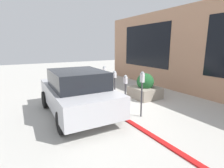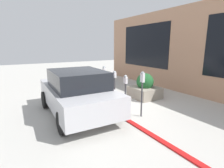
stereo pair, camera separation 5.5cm
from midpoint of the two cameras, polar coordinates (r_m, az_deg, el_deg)
name	(u,v)px [view 1 (the left image)]	position (r m, az deg, el deg)	size (l,w,h in m)	color
ground_plane	(109,108)	(7.02, -0.83, -7.72)	(40.00, 40.00, 0.00)	beige
curb_strip	(107,108)	(6.98, -1.41, -7.68)	(13.65, 0.16, 0.04)	red
building_facade	(187,50)	(9.61, 23.40, 10.09)	(13.65, 0.17, 4.36)	tan
parking_meter_nearest	(142,85)	(5.95, 10.03, -0.48)	(0.14, 0.12, 1.58)	#38383D
parking_meter_second	(125,85)	(6.60, 4.64, -0.47)	(0.15, 0.13, 1.35)	#38383D
parking_meter_middle	(115,82)	(7.35, 1.09, 0.81)	(0.16, 0.13, 1.39)	#38383D
parking_meter_fourth	(104,77)	(8.19, -2.31, 2.24)	(0.17, 0.14, 1.50)	#38383D
planter_box	(145,88)	(8.37, 10.91, -1.33)	(1.26, 1.19, 1.17)	gray
parked_car_front	(77,92)	(6.29, -11.09, -2.52)	(4.02, 2.00, 1.60)	#B7B7BC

